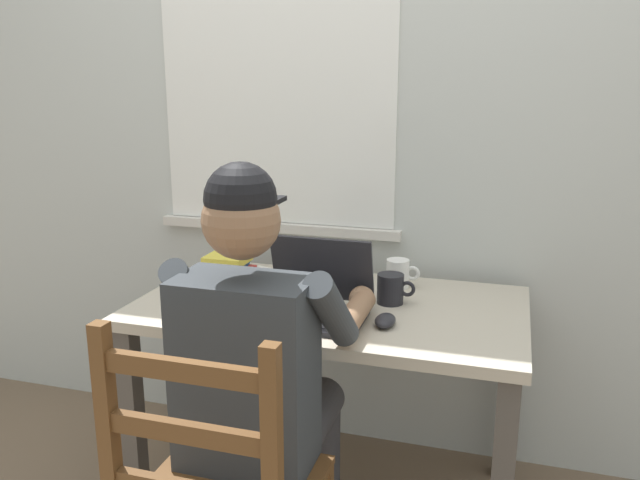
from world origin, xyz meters
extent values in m
cube|color=beige|center=(0.00, 0.44, 1.30)|extent=(6.00, 0.04, 2.60)
cube|color=white|center=(-0.33, 0.41, 1.38)|extent=(0.92, 0.01, 1.00)
cube|color=beige|center=(-0.33, 0.41, 0.86)|extent=(0.98, 0.06, 0.04)
cube|color=#BCB29E|center=(0.00, 0.00, 0.70)|extent=(1.24, 0.71, 0.03)
cube|color=#4C4742|center=(-0.57, -0.31, 0.34)|extent=(0.06, 0.06, 0.69)
cube|color=#4C4742|center=(-0.57, 0.31, 0.34)|extent=(0.06, 0.06, 0.69)
cube|color=#4C4742|center=(0.57, 0.31, 0.34)|extent=(0.06, 0.06, 0.69)
cube|color=#33383D|center=(-0.07, -0.54, 0.71)|extent=(0.34, 0.20, 0.50)
sphere|color=#936B4C|center=(-0.07, -0.54, 1.10)|extent=(0.19, 0.19, 0.19)
sphere|color=black|center=(-0.07, -0.54, 1.16)|extent=(0.17, 0.17, 0.17)
cube|color=black|center=(-0.07, -0.45, 1.14)|extent=(0.13, 0.10, 0.01)
cylinder|color=#38383D|center=(-0.16, -0.34, 0.46)|extent=(0.13, 0.40, 0.13)
cylinder|color=#38383D|center=(0.02, -0.34, 0.46)|extent=(0.13, 0.40, 0.13)
cylinder|color=#38383D|center=(-0.16, -0.14, 0.23)|extent=(0.10, 0.10, 0.46)
cylinder|color=#38383D|center=(0.02, -0.14, 0.23)|extent=(0.10, 0.10, 0.46)
cylinder|color=#33383D|center=(-0.27, -0.45, 0.87)|extent=(0.10, 0.25, 0.25)
cylinder|color=#936B4C|center=(-0.27, -0.22, 0.77)|extent=(0.07, 0.28, 0.07)
sphere|color=#936B4C|center=(-0.26, -0.08, 0.77)|extent=(0.08, 0.08, 0.08)
cylinder|color=#33383D|center=(0.13, -0.45, 0.87)|extent=(0.10, 0.25, 0.25)
cylinder|color=#936B4C|center=(0.13, -0.22, 0.77)|extent=(0.07, 0.28, 0.07)
sphere|color=#936B4C|center=(0.12, -0.08, 0.77)|extent=(0.08, 0.08, 0.08)
cube|color=brown|center=(0.12, -0.85, 0.70)|extent=(0.04, 0.04, 0.48)
cube|color=brown|center=(-0.26, -0.85, 0.70)|extent=(0.04, 0.04, 0.48)
cube|color=brown|center=(-0.07, -0.85, 0.72)|extent=(0.36, 0.02, 0.04)
cube|color=brown|center=(-0.07, -0.85, 0.86)|extent=(0.36, 0.02, 0.04)
cube|color=#232328|center=(-0.02, -0.18, 0.73)|extent=(0.33, 0.23, 0.02)
cube|color=#38383D|center=(-0.02, -0.18, 0.74)|extent=(0.29, 0.17, 0.00)
cube|color=#232328|center=(-0.02, -0.03, 0.84)|extent=(0.33, 0.07, 0.21)
cube|color=#4C515B|center=(-0.02, -0.03, 0.84)|extent=(0.29, 0.05, 0.18)
ellipsoid|color=#232328|center=(0.21, -0.15, 0.74)|extent=(0.06, 0.10, 0.03)
cylinder|color=white|center=(0.18, 0.22, 0.77)|extent=(0.08, 0.08, 0.10)
torus|color=white|center=(0.23, 0.22, 0.78)|extent=(0.05, 0.01, 0.05)
cylinder|color=black|center=(0.19, 0.05, 0.77)|extent=(0.09, 0.09, 0.10)
torus|color=black|center=(0.24, 0.05, 0.78)|extent=(0.05, 0.01, 0.05)
cube|color=#BC332D|center=(-0.41, 0.10, 0.73)|extent=(0.21, 0.17, 0.02)
cube|color=#BC332D|center=(-0.41, 0.10, 0.76)|extent=(0.18, 0.11, 0.03)
cube|color=#2D5B9E|center=(-0.42, 0.10, 0.79)|extent=(0.16, 0.13, 0.02)
cube|color=gold|center=(-0.41, 0.09, 0.81)|extent=(0.14, 0.13, 0.03)
cube|color=silver|center=(-0.31, 0.18, 0.73)|extent=(0.23, 0.21, 0.02)
camera|label=1|loc=(0.54, -1.91, 1.43)|focal=36.16mm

